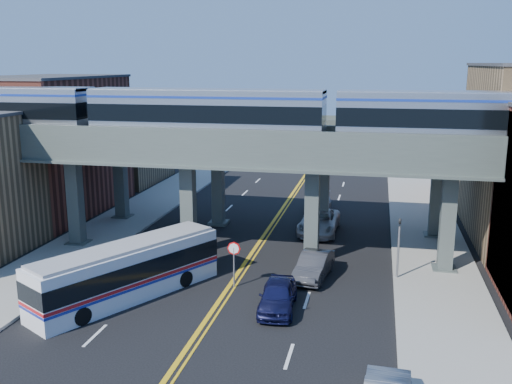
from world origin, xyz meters
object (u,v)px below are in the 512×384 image
Objects in this scene: transit_bus at (128,272)px; transit_train at (206,113)px; car_lane_b at (314,266)px; car_lane_c at (319,222)px; traffic_signal at (399,242)px; car_lane_a at (278,296)px; car_lane_d at (319,204)px; stop_sign at (234,257)px.

transit_train is at bearing 13.74° from transit_bus.
transit_train reaches higher than car_lane_b.
car_lane_c is (-0.66, 9.10, 0.07)m from car_lane_b.
car_lane_c is at bearing 122.55° from traffic_signal.
car_lane_a is at bearing -51.79° from transit_train.
transit_train is 9.15× the size of car_lane_d.
transit_train is 4.26× the size of transit_bus.
car_lane_a is 0.89× the size of car_lane_d.
transit_bus is 21.41m from car_lane_d.
car_lane_c is at bearing -1.91° from transit_bus.
car_lane_a is 13.88m from car_lane_c.
car_lane_a is at bearing -92.62° from car_lane_d.
car_lane_c is (3.52, 11.44, -0.95)m from stop_sign.
transit_train is at bearing 120.61° from stop_sign.
stop_sign is 4.89m from car_lane_b.
car_lane_b is at bearing -172.02° from traffic_signal.
traffic_signal is at bearing 18.63° from stop_sign.
car_lane_d is at bearing 102.17° from car_lane_b.
traffic_signal is 0.39× the size of transit_bus.
car_lane_c reaches higher than car_lane_d.
transit_train is 12.67m from car_lane_a.
car_lane_c is at bearing 72.91° from stop_sign.
car_lane_b is at bearing -84.35° from car_lane_c.
transit_bus is at bearing -120.18° from car_lane_c.
stop_sign is 9.41m from traffic_signal.
transit_bus is at bearing 177.40° from car_lane_a.
car_lane_b is at bearing -20.46° from transit_train.
transit_bus is at bearing -106.02° from transit_train.
traffic_signal reaches higher than car_lane_c.
stop_sign is 3.91m from car_lane_a.
car_lane_a reaches higher than car_lane_b.
car_lane_d is at bearing 97.61° from car_lane_c.
transit_train is at bearing -118.15° from car_lane_d.
car_lane_c reaches higher than car_lane_a.
car_lane_d is (5.85, 12.24, -8.47)m from transit_train.
transit_bus is (-5.14, -2.59, -0.33)m from stop_sign.
car_lane_c is (6.47, 6.44, -8.38)m from transit_train.
transit_train reaches higher than car_lane_d.
traffic_signal is 5.02m from car_lane_b.
stop_sign is at bearing -59.39° from transit_train.
traffic_signal is at bearing -55.96° from car_lane_c.
car_lane_b is 0.77× the size of car_lane_c.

